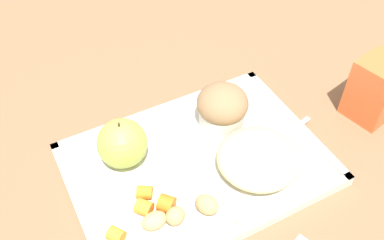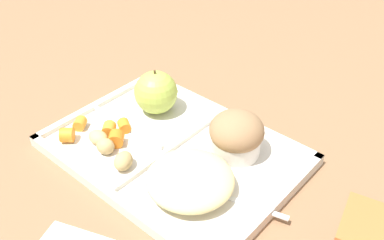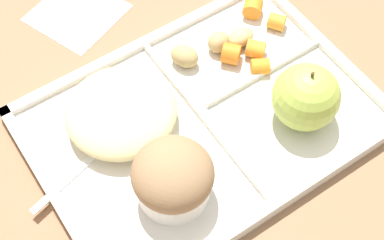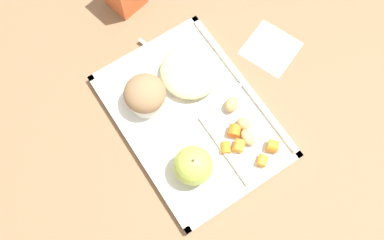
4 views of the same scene
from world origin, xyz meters
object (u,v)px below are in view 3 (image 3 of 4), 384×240
(plastic_fork, at_px, (94,156))
(green_apple, at_px, (306,97))
(bran_muffin, at_px, (173,178))
(lunch_tray, at_px, (203,120))

(plastic_fork, bearing_deg, green_apple, 159.02)
(bran_muffin, height_order, plastic_fork, bran_muffin)
(lunch_tray, xyz_separation_m, bran_muffin, (0.08, 0.06, 0.04))
(green_apple, bearing_deg, plastic_fork, -20.98)
(lunch_tray, xyz_separation_m, green_apple, (-0.10, 0.06, 0.04))
(lunch_tray, height_order, plastic_fork, lunch_tray)
(bran_muffin, distance_m, plastic_fork, 0.11)
(green_apple, xyz_separation_m, bran_muffin, (0.18, 0.00, -0.00))
(lunch_tray, bearing_deg, bran_muffin, 37.15)
(bran_muffin, xyz_separation_m, plastic_fork, (0.05, -0.09, -0.03))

